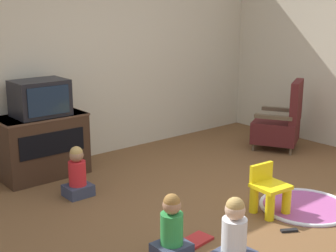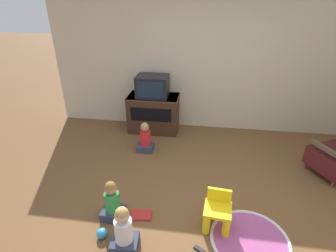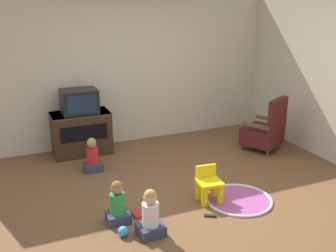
# 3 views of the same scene
# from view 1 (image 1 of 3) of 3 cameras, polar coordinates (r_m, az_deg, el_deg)

# --- Properties ---
(ground_plane) EXTENTS (30.00, 30.00, 0.00)m
(ground_plane) POSITION_cam_1_polar(r_m,az_deg,el_deg) (4.68, 7.38, -9.86)
(ground_plane) COLOR brown
(wall_back) EXTENTS (5.78, 0.12, 2.65)m
(wall_back) POSITION_cam_1_polar(r_m,az_deg,el_deg) (6.08, -9.57, 8.64)
(wall_back) COLOR beige
(wall_back) RESTS_ON ground_plane
(tv_cabinet) EXTENTS (0.98, 0.55, 0.72)m
(tv_cabinet) POSITION_cam_1_polar(r_m,az_deg,el_deg) (5.56, -15.08, -2.22)
(tv_cabinet) COLOR #382316
(tv_cabinet) RESTS_ON ground_plane
(television) EXTENTS (0.59, 0.44, 0.40)m
(television) POSITION_cam_1_polar(r_m,az_deg,el_deg) (5.40, -15.32, 3.31)
(television) COLOR black
(television) RESTS_ON tv_cabinet
(black_armchair) EXTENTS (0.80, 0.80, 0.95)m
(black_armchair) POSITION_cam_1_polar(r_m,az_deg,el_deg) (6.59, 13.51, 0.26)
(black_armchair) COLOR brown
(black_armchair) RESTS_ON ground_plane
(yellow_kid_chair) EXTENTS (0.33, 0.32, 0.46)m
(yellow_kid_chair) POSITION_cam_1_polar(r_m,az_deg,el_deg) (4.57, 12.24, -7.92)
(yellow_kid_chair) COLOR yellow
(yellow_kid_chair) RESTS_ON ground_plane
(play_mat) EXTENTS (0.89, 0.89, 0.04)m
(play_mat) POSITION_cam_1_polar(r_m,az_deg,el_deg) (4.84, 16.36, -9.38)
(play_mat) COLOR #A54C8C
(play_mat) RESTS_ON ground_plane
(child_watching_left) EXTENTS (0.28, 0.24, 0.53)m
(child_watching_left) POSITION_cam_1_polar(r_m,az_deg,el_deg) (3.71, 0.46, -12.62)
(child_watching_left) COLOR #33384C
(child_watching_left) RESTS_ON ground_plane
(child_watching_center) EXTENTS (0.27, 0.24, 0.54)m
(child_watching_center) POSITION_cam_1_polar(r_m,az_deg,el_deg) (4.93, -10.99, -5.85)
(child_watching_center) COLOR #33384C
(child_watching_center) RESTS_ON ground_plane
(child_watching_right) EXTENTS (0.31, 0.27, 0.57)m
(child_watching_right) POSITION_cam_1_polar(r_m,az_deg,el_deg) (3.61, 8.05, -13.33)
(child_watching_right) COLOR #33384C
(child_watching_right) RESTS_ON ground_plane
(book) EXTENTS (0.28, 0.20, 0.02)m
(book) POSITION_cam_1_polar(r_m,az_deg,el_deg) (4.04, 3.52, -13.70)
(book) COLOR #B22323
(book) RESTS_ON ground_plane
(remote_control) EXTENTS (0.15, 0.11, 0.02)m
(remote_control) POSITION_cam_1_polar(r_m,az_deg,el_deg) (4.33, 14.55, -12.22)
(remote_control) COLOR black
(remote_control) RESTS_ON ground_plane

